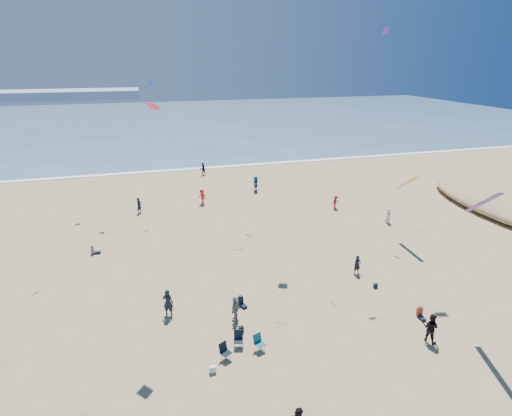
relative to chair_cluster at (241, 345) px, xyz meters
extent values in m
plane|color=tan|center=(-0.11, -4.29, -0.50)|extent=(220.00, 220.00, 0.00)
cube|color=#476B84|center=(-0.11, 90.71, -0.47)|extent=(220.00, 100.00, 0.06)
cube|color=white|center=(-0.11, 40.71, -0.46)|extent=(220.00, 1.20, 0.08)
imported|color=black|center=(-3.73, 4.71, 0.43)|extent=(0.80, 0.68, 1.87)
imported|color=gray|center=(0.32, 2.99, 0.36)|extent=(0.93, 1.06, 1.72)
imported|color=#2C5279|center=(8.59, 28.00, 0.46)|extent=(0.89, 1.86, 1.93)
imported|color=maroon|center=(15.48, 19.75, 0.23)|extent=(1.08, 0.85, 1.46)
imported|color=black|center=(10.90, -2.01, 0.42)|extent=(1.08, 1.14, 1.85)
imported|color=#AE1E18|center=(1.47, 25.17, 0.36)|extent=(1.22, 1.24, 1.71)
imported|color=silver|center=(18.77, 14.55, 0.27)|extent=(0.59, 0.81, 1.53)
imported|color=black|center=(-5.47, 24.09, 0.36)|extent=(0.71, 0.75, 1.73)
imported|color=black|center=(10.68, 6.18, 0.27)|extent=(0.57, 0.38, 1.54)
imported|color=black|center=(3.31, 37.20, 0.37)|extent=(1.01, 0.90, 1.74)
cube|color=white|center=(-1.84, -1.11, -0.30)|extent=(0.35, 0.20, 0.40)
cube|color=black|center=(0.40, 1.75, -0.31)|extent=(0.30, 0.22, 0.38)
cube|color=black|center=(11.00, 3.99, -0.33)|extent=(0.28, 0.18, 0.34)
cube|color=#DE1654|center=(-3.57, 5.27, 12.71)|extent=(0.85, 0.89, 0.41)
cube|color=blue|center=(-3.07, 25.87, 12.78)|extent=(0.48, 0.68, 0.41)
cube|color=#62269E|center=(17.75, 16.90, 17.47)|extent=(0.54, 0.67, 0.61)
cube|color=#552595|center=(13.75, -1.08, 7.61)|extent=(0.35, 3.14, 2.21)
cube|color=orange|center=(17.72, 10.96, 4.87)|extent=(0.35, 2.64, 1.87)
camera|label=1|loc=(-4.12, -17.90, 15.22)|focal=28.00mm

